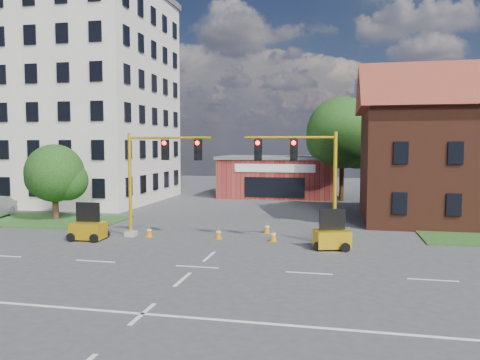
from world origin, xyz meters
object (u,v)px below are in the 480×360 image
at_px(trailer_west, 88,229).
at_px(trailer_east, 332,237).
at_px(pickup_white, 434,215).
at_px(signal_mast_west, 156,172).
at_px(signal_mast_east, 305,173).

xyz_separation_m(trailer_west, trailer_east, (13.80, 0.52, -0.02)).
height_order(trailer_east, pickup_white, trailer_east).
bearing_deg(trailer_west, trailer_east, -0.29).
distance_m(signal_mast_west, pickup_white, 19.00).
relative_size(trailer_west, trailer_east, 1.01).
bearing_deg(trailer_east, trailer_west, 164.20).
height_order(signal_mast_east, trailer_west, signal_mast_east).
xyz_separation_m(trailer_east, pickup_white, (6.75, 8.89, 0.08)).
bearing_deg(signal_mast_west, pickup_white, 24.78).
distance_m(signal_mast_west, trailer_east, 10.81).
bearing_deg(signal_mast_west, trailer_east, -5.80).
relative_size(trailer_east, pickup_white, 0.40).
relative_size(signal_mast_east, trailer_east, 3.00).
relative_size(signal_mast_east, trailer_west, 2.96).
xyz_separation_m(signal_mast_west, pickup_white, (17.00, 7.85, -3.20)).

